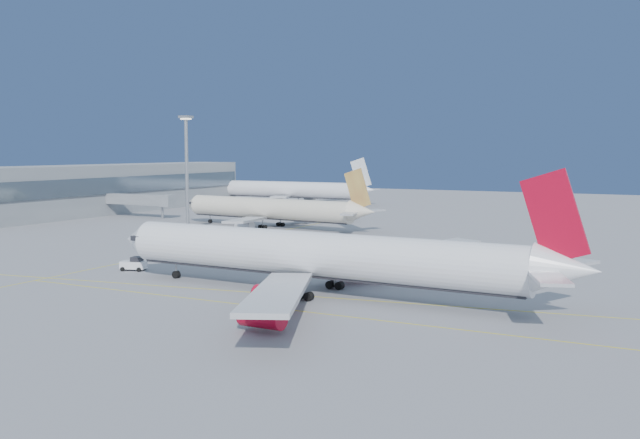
{
  "coord_description": "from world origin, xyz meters",
  "views": [
    {
      "loc": [
        46.09,
        -89.01,
        19.56
      ],
      "look_at": [
        -12.01,
        25.88,
        7.0
      ],
      "focal_mm": 40.0,
      "sensor_mm": 36.0,
      "label": 1
    }
  ],
  "objects": [
    {
      "name": "terminal",
      "position": [
        -114.93,
        85.0,
        7.51
      ],
      "size": [
        18.4,
        110.0,
        15.0
      ],
      "color": "gray",
      "rests_on": "ground"
    },
    {
      "name": "airliner_third",
      "position": [
        -79.06,
        137.51,
        5.16
      ],
      "size": [
        63.37,
        58.62,
        17.05
      ],
      "rotation": [
        0.0,
        0.0,
        0.01
      ],
      "color": "white",
      "rests_on": "ground"
    },
    {
      "name": "airliner_virgin",
      "position": [
        3.57,
        -3.95,
        5.3
      ],
      "size": [
        71.25,
        64.0,
        17.58
      ],
      "rotation": [
        0.0,
        0.0,
        -0.04
      ],
      "color": "white",
      "rests_on": "ground"
    },
    {
      "name": "taxiway_lines",
      "position": [
        -14.71,
        6.34,
        0.01
      ],
      "size": [
        118.86,
        140.0,
        0.02
      ],
      "color": "#CEC30B",
      "rests_on": "ground"
    },
    {
      "name": "pushback_tug",
      "position": [
        -32.79,
        -0.26,
        1.05
      ],
      "size": [
        4.45,
        3.38,
        2.27
      ],
      "rotation": [
        0.0,
        0.0,
        0.29
      ],
      "color": "white",
      "rests_on": "ground"
    },
    {
      "name": "light_mast",
      "position": [
        -47.54,
        33.37,
        15.82
      ],
      "size": [
        2.32,
        2.32,
        26.8
      ],
      "color": "gray",
      "rests_on": "ground"
    },
    {
      "name": "ground",
      "position": [
        0.0,
        0.0,
        0.0
      ],
      "size": [
        500.0,
        500.0,
        0.0
      ],
      "primitive_type": "plane",
      "color": "slate",
      "rests_on": "ground"
    },
    {
      "name": "airliner_etihad",
      "position": [
        -45.51,
        65.67,
        4.7
      ],
      "size": [
        59.19,
        54.36,
        15.45
      ],
      "rotation": [
        0.0,
        0.0,
        -0.11
      ],
      "color": "beige",
      "rests_on": "ground"
    },
    {
      "name": "jet_bridge",
      "position": [
        -93.11,
        72.0,
        5.17
      ],
      "size": [
        23.6,
        3.6,
        6.9
      ],
      "color": "gray",
      "rests_on": "ground"
    }
  ]
}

